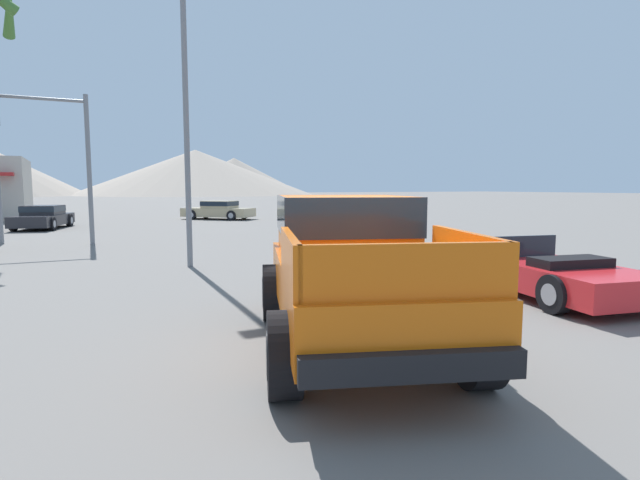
# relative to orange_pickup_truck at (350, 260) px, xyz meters

# --- Properties ---
(ground_plane) EXTENTS (320.00, 320.00, 0.00)m
(ground_plane) POSITION_rel_orange_pickup_truck_xyz_m (0.04, -0.00, -1.08)
(ground_plane) COLOR slate
(orange_pickup_truck) EXTENTS (3.39, 5.27, 1.92)m
(orange_pickup_truck) POSITION_rel_orange_pickup_truck_xyz_m (0.00, 0.00, 0.00)
(orange_pickup_truck) COLOR orange
(orange_pickup_truck) RESTS_ON ground_plane
(red_convertible_car) EXTENTS (2.52, 4.66, 1.07)m
(red_convertible_car) POSITION_rel_orange_pickup_truck_xyz_m (4.69, 0.85, -0.67)
(red_convertible_car) COLOR red
(red_convertible_car) RESTS_ON ground_plane
(parked_car_dark) EXTENTS (2.84, 4.49, 1.14)m
(parked_car_dark) POSITION_rel_orange_pickup_truck_xyz_m (-4.64, 22.28, -0.50)
(parked_car_dark) COLOR #232328
(parked_car_dark) RESTS_ON ground_plane
(parked_car_white) EXTENTS (3.47, 4.86, 1.13)m
(parked_car_white) POSITION_rel_orange_pickup_truck_xyz_m (11.85, 22.41, -0.50)
(parked_car_white) COLOR white
(parked_car_white) RESTS_ON ground_plane
(parked_car_tan) EXTENTS (4.43, 4.35, 1.17)m
(parked_car_tan) POSITION_rel_orange_pickup_truck_xyz_m (4.99, 25.47, -0.49)
(parked_car_tan) COLOR tan
(parked_car_tan) RESTS_ON ground_plane
(traffic_light_main) EXTENTS (3.23, 0.38, 5.26)m
(traffic_light_main) POSITION_rel_orange_pickup_truck_xyz_m (-3.97, 13.86, 2.58)
(traffic_light_main) COLOR slate
(traffic_light_main) RESTS_ON ground_plane
(street_lamp_post) EXTENTS (0.90, 0.24, 7.93)m
(street_lamp_post) POSITION_rel_orange_pickup_truck_xyz_m (-0.65, 7.14, 3.66)
(street_lamp_post) COLOR slate
(street_lamp_post) RESTS_ON ground_plane
(distant_mountain_range) EXTENTS (124.32, 73.44, 17.67)m
(distant_mountain_range) POSITION_rel_orange_pickup_truck_xyz_m (-7.27, 131.43, 6.40)
(distant_mountain_range) COLOR gray
(distant_mountain_range) RESTS_ON ground_plane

